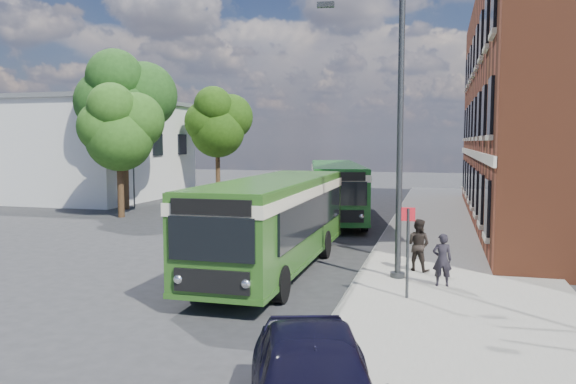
% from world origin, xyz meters
% --- Properties ---
extents(ground, '(120.00, 120.00, 0.00)m').
position_xyz_m(ground, '(0.00, 0.00, 0.00)').
color(ground, '#2A2A2D').
rests_on(ground, ground).
extents(pavement, '(6.00, 48.00, 0.15)m').
position_xyz_m(pavement, '(7.00, 8.00, 0.07)').
color(pavement, gray).
rests_on(pavement, ground).
extents(kerb_line, '(0.12, 48.00, 0.01)m').
position_xyz_m(kerb_line, '(3.95, 8.00, 0.01)').
color(kerb_line, beige).
rests_on(kerb_line, ground).
extents(white_building, '(9.40, 13.40, 7.30)m').
position_xyz_m(white_building, '(-18.00, 18.00, 3.66)').
color(white_building, silver).
rests_on(white_building, ground).
extents(flagpole, '(0.95, 0.10, 9.00)m').
position_xyz_m(flagpole, '(-12.45, 13.00, 4.94)').
color(flagpole, '#343739').
rests_on(flagpole, ground).
extents(street_lamp, '(2.96, 2.38, 9.00)m').
position_xyz_m(street_lamp, '(4.84, -2.00, 4.79)').
color(street_lamp, '#343739').
rests_on(street_lamp, ground).
extents(bus_stop_sign, '(0.35, 0.08, 2.52)m').
position_xyz_m(bus_stop_sign, '(5.60, -4.20, 1.51)').
color(bus_stop_sign, '#343739').
rests_on(bus_stop_sign, ground).
extents(bus_front, '(2.68, 10.74, 3.02)m').
position_xyz_m(bus_front, '(1.23, -1.60, 1.83)').
color(bus_front, '#2A591B').
rests_on(bus_front, ground).
extents(bus_rear, '(5.26, 12.52, 3.02)m').
position_xyz_m(bus_rear, '(0.87, 11.26, 1.83)').
color(bus_rear, '#175A1C').
rests_on(bus_rear, ground).
extents(pedestrian_a, '(0.60, 0.44, 1.50)m').
position_xyz_m(pedestrian_a, '(6.48, -2.70, 0.90)').
color(pedestrian_a, black).
rests_on(pedestrian_a, pavement).
extents(pedestrian_b, '(0.97, 0.87, 1.65)m').
position_xyz_m(pedestrian_b, '(5.75, -0.94, 0.97)').
color(pedestrian_b, black).
rests_on(pedestrian_b, pavement).
extents(tree_left, '(4.37, 4.16, 7.38)m').
position_xyz_m(tree_left, '(-10.73, 8.66, 5.01)').
color(tree_left, '#362213').
rests_on(tree_left, ground).
extents(tree_mid, '(5.77, 5.48, 9.74)m').
position_xyz_m(tree_mid, '(-12.46, 12.06, 6.61)').
color(tree_mid, '#362213').
rests_on(tree_mid, ground).
extents(tree_right, '(5.01, 4.77, 8.47)m').
position_xyz_m(tree_right, '(-10.55, 22.37, 5.75)').
color(tree_right, '#362213').
rests_on(tree_right, ground).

